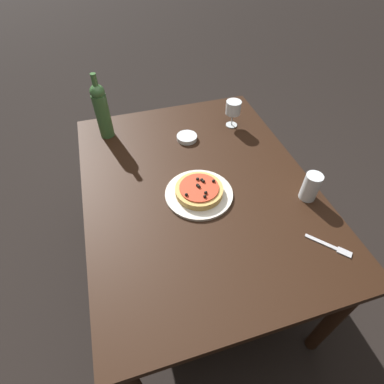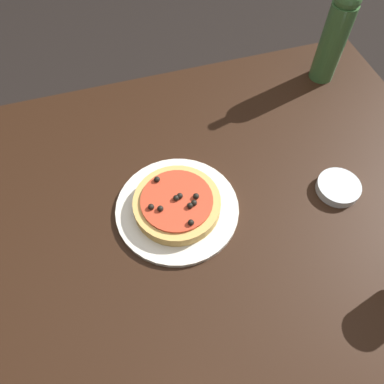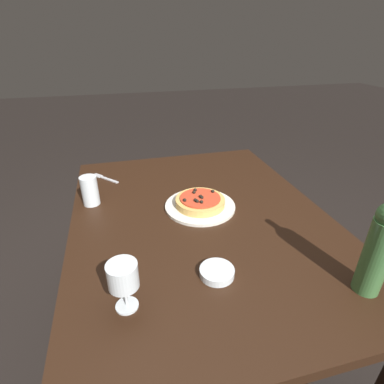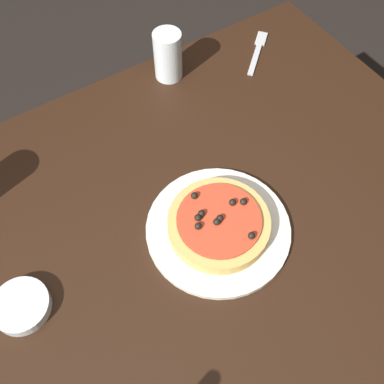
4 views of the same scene
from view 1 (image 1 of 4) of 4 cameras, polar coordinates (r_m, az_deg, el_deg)
ground_plane at (r=1.90m, az=0.81°, el=-13.93°), size 14.00×14.00×0.00m
dining_table at (r=1.38m, az=1.09°, el=-0.90°), size 1.30×0.98×0.72m
dinner_plate at (r=1.27m, az=1.34°, el=-0.34°), size 0.29×0.29×0.01m
pizza at (r=1.25m, az=1.36°, el=0.37°), size 0.20×0.20×0.05m
wine_glass at (r=1.62m, az=7.87°, el=15.50°), size 0.08×0.08×0.14m
wine_bottle at (r=1.57m, az=-16.82°, el=14.73°), size 0.07×0.07×0.33m
water_cup at (r=1.31m, az=21.67°, el=0.94°), size 0.07×0.07×0.12m
side_bowl at (r=1.55m, az=-0.98°, el=10.34°), size 0.10×0.10×0.02m
fork at (r=1.22m, az=24.98°, el=-9.41°), size 0.14×0.13×0.00m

